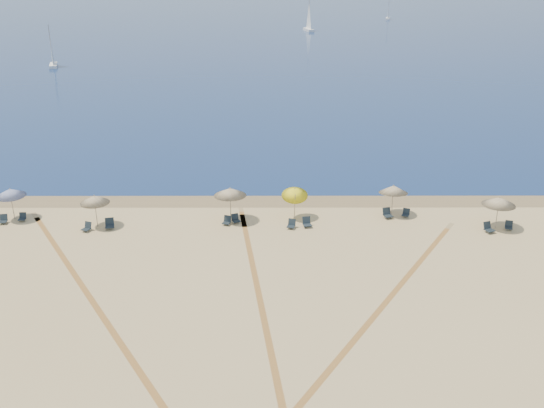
{
  "coord_description": "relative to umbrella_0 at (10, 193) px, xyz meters",
  "views": [
    {
      "loc": [
        -0.08,
        -20.22,
        17.42
      ],
      "look_at": [
        0.0,
        20.0,
        1.3
      ],
      "focal_mm": 40.07,
      "sensor_mm": 36.0,
      "label": 1
    }
  ],
  "objects": [
    {
      "name": "sailboat_2",
      "position": [
        56.47,
        163.18,
        0.16
      ],
      "size": [
        2.29,
        5.1,
        7.37
      ],
      "rotation": [
        0.0,
        0.0,
        -0.22
      ],
      "color": "white",
      "rests_on": "ocean"
    },
    {
      "name": "umbrella_4",
      "position": [
        27.59,
        0.85,
        -0.09
      ],
      "size": [
        2.12,
        2.16,
        2.35
      ],
      "color": "gray",
      "rests_on": "ground"
    },
    {
      "name": "sailboat_0",
      "position": [
        -19.92,
        68.52,
        0.13
      ],
      "size": [
        2.54,
        5.04,
        7.27
      ],
      "rotation": [
        0.0,
        0.0,
        0.28
      ],
      "color": "white",
      "rests_on": "ocean"
    },
    {
      "name": "tire_tracks",
      "position": [
        16.9,
        -12.12,
        -2.07
      ],
      "size": [
        54.56,
        41.51,
        0.0
      ],
      "color": "tan",
      "rests_on": "ground"
    },
    {
      "name": "wet_sand",
      "position": [
        18.72,
        3.66,
        -2.06
      ],
      "size": [
        500.0,
        500.0,
        0.0
      ],
      "primitive_type": "plane",
      "color": "olive",
      "rests_on": "ground"
    },
    {
      "name": "umbrella_2",
      "position": [
        15.74,
        -0.3,
        0.15
      ],
      "size": [
        2.32,
        2.32,
        2.56
      ],
      "color": "gray",
      "rests_on": "ground"
    },
    {
      "name": "umbrella_0",
      "position": [
        0.0,
        0.0,
        0.0
      ],
      "size": [
        2.13,
        2.15,
        2.41
      ],
      "color": "gray",
      "rests_on": "ground"
    },
    {
      "name": "chair_8",
      "position": [
        27.15,
        0.23,
        -1.75
      ],
      "size": [
        0.77,
        0.84,
        0.72
      ],
      "rotation": [
        0.0,
        0.0,
        0.29
      ],
      "color": "black",
      "rests_on": "ground"
    },
    {
      "name": "chair_6",
      "position": [
        20.08,
        -1.62,
        -1.79
      ],
      "size": [
        0.68,
        0.74,
        0.64
      ],
      "rotation": [
        0.0,
        0.0,
        -0.29
      ],
      "color": "black",
      "rests_on": "ground"
    },
    {
      "name": "umbrella_5",
      "position": [
        34.44,
        -1.61,
        -0.07
      ],
      "size": [
        2.3,
        2.3,
        2.34
      ],
      "color": "gray",
      "rests_on": "ground"
    },
    {
      "name": "chair_0",
      "position": [
        -0.49,
        -0.74,
        -1.79
      ],
      "size": [
        0.58,
        0.67,
        0.64
      ],
      "rotation": [
        0.0,
        0.0,
        0.09
      ],
      "color": "black",
      "rests_on": "ground"
    },
    {
      "name": "umbrella_3",
      "position": [
        20.36,
        0.04,
        -0.02
      ],
      "size": [
        1.89,
        1.97,
        2.63
      ],
      "color": "gray",
      "rests_on": "ground"
    },
    {
      "name": "ocean",
      "position": [
        18.72,
        204.66,
        -2.06
      ],
      "size": [
        500.0,
        500.0,
        0.0
      ],
      "primitive_type": "plane",
      "color": "#0C2151",
      "rests_on": "ground"
    },
    {
      "name": "umbrella_1",
      "position": [
        6.38,
        -1.32,
        -0.02
      ],
      "size": [
        2.03,
        2.04,
        2.39
      ],
      "color": "gray",
      "rests_on": "ground"
    },
    {
      "name": "chair_10",
      "position": [
        33.69,
        -2.33,
        -1.75
      ],
      "size": [
        0.82,
        0.87,
        0.71
      ],
      "rotation": [
        0.0,
        0.0,
        0.43
      ],
      "color": "black",
      "rests_on": "ground"
    },
    {
      "name": "chair_2",
      "position": [
        5.86,
        -2.09,
        -1.79
      ],
      "size": [
        0.72,
        0.77,
        0.63
      ],
      "rotation": [
        0.0,
        0.0,
        -0.42
      ],
      "color": "black",
      "rests_on": "ground"
    },
    {
      "name": "chair_7",
      "position": [
        21.18,
        -1.37,
        -1.76
      ],
      "size": [
        0.68,
        0.76,
        0.69
      ],
      "rotation": [
        0.0,
        0.0,
        0.18
      ],
      "color": "black",
      "rests_on": "ground"
    },
    {
      "name": "sailboat_1",
      "position": [
        28.83,
        128.05,
        0.67
      ],
      "size": [
        2.77,
        6.27,
        9.06
      ],
      "rotation": [
        0.0,
        0.0,
        0.21
      ],
      "color": "white",
      "rests_on": "ocean"
    },
    {
      "name": "chair_9",
      "position": [
        28.55,
        0.41,
        -1.8
      ],
      "size": [
        0.68,
        0.73,
        0.6
      ],
      "rotation": [
        0.0,
        0.0,
        -0.4
      ],
      "color": "black",
      "rests_on": "ground"
    },
    {
      "name": "chair_5",
      "position": [
        16.11,
        -0.65,
        -1.79
      ],
      "size": [
        0.72,
        0.76,
        0.63
      ],
      "rotation": [
        0.0,
        0.0,
        0.42
      ],
      "color": "black",
      "rests_on": "ground"
    },
    {
      "name": "chair_3",
      "position": [
        7.33,
        -1.65,
        -1.75
      ],
      "size": [
        0.74,
        0.82,
        0.73
      ],
      "rotation": [
        0.0,
        0.0,
        0.22
      ],
      "color": "black",
      "rests_on": "ground"
    },
    {
      "name": "chair_1",
      "position": [
        0.69,
        -0.29,
        -1.81
      ],
      "size": [
        0.5,
        0.58,
        0.59
      ],
      "rotation": [
        0.0,
        0.0,
        0.02
      ],
      "color": "black",
      "rests_on": "ground"
    },
    {
      "name": "chair_4",
      "position": [
        15.51,
        -0.98,
        -1.79
      ],
      "size": [
        0.66,
        0.72,
        0.62
      ],
      "rotation": [
        0.0,
        0.0,
        -0.28
      ],
      "color": "black",
      "rests_on": "ground"
    },
    {
      "name": "chair_11",
      "position": [
        35.27,
        -1.88,
        -1.8
      ],
      "size": [
        0.66,
        0.71,
        0.6
      ],
      "rotation": [
        0.0,
        0.0,
        -0.32
      ],
      "color": "black",
      "rests_on": "ground"
    }
  ]
}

